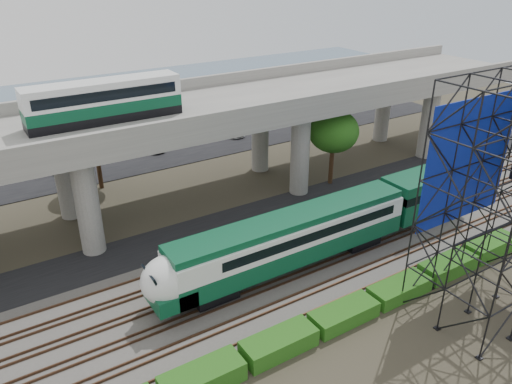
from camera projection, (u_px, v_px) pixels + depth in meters
ground at (291, 291)px, 34.60m from camera, size 140.00×140.00×0.00m
ballast_bed at (275, 276)px, 36.08m from camera, size 90.00×12.00×0.20m
service_road at (219, 228)px, 42.59m from camera, size 90.00×5.00×0.08m
parking_lot at (126, 147)px, 60.51m from camera, size 90.00×18.00×0.08m
harbor_water at (79, 105)px, 77.29m from camera, size 140.00×40.00×0.03m
rail_tracks at (275, 274)px, 36.00m from camera, size 90.00×9.52×0.16m
commuter_train at (315, 229)px, 36.61m from camera, size 29.30×3.06×4.30m
overpass at (180, 120)px, 43.02m from camera, size 80.00×12.00×12.40m
scaffold_tower at (506, 205)px, 30.12m from camera, size 9.36×6.36×15.00m
hedge_strip at (344, 314)px, 31.57m from camera, size 34.60×1.80×1.20m
trees at (136, 158)px, 42.27m from camera, size 40.94×16.94×7.69m
parked_cars at (126, 143)px, 59.76m from camera, size 37.02×9.76×1.31m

